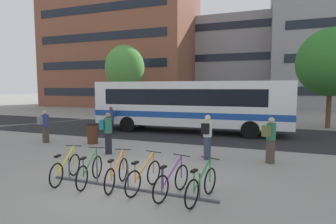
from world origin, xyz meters
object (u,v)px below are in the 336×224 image
(parked_bicycle_orange_2, at_px, (117,174))
(street_tree_0, at_px, (125,68))
(commuter_olive_pack_0, at_px, (270,137))
(commuter_teal_pack_2, at_px, (111,118))
(parked_bicycle_yellow_0, at_px, (66,169))
(parked_bicycle_green_5, at_px, (202,186))
(commuter_black_pack_3, at_px, (207,134))
(commuter_teal_pack_4, at_px, (107,130))
(street_tree_1, at_px, (331,62))
(parked_bicycle_orange_3, at_px, (144,177))
(parked_bicycle_purple_4, at_px, (172,182))
(trash_bin, at_px, (93,133))
(city_bus, at_px, (190,104))
(parked_bicycle_green_1, at_px, (90,171))
(commuter_grey_pack_1, at_px, (45,124))

(parked_bicycle_orange_2, relative_size, street_tree_0, 0.23)
(commuter_olive_pack_0, height_order, commuter_teal_pack_2, commuter_olive_pack_0)
(parked_bicycle_yellow_0, xyz_separation_m, commuter_teal_pack_2, (-3.23, 7.83, 0.57))
(parked_bicycle_green_5, bearing_deg, commuter_black_pack_3, 22.90)
(commuter_teal_pack_4, xyz_separation_m, street_tree_0, (-7.90, 15.99, 3.94))
(street_tree_1, bearing_deg, parked_bicycle_orange_2, -119.62)
(commuter_olive_pack_0, bearing_deg, parked_bicycle_orange_2, 175.41)
(parked_bicycle_green_5, xyz_separation_m, commuter_olive_pack_0, (1.71, 4.05, 0.62))
(parked_bicycle_orange_2, distance_m, parked_bicycle_orange_3, 0.82)
(parked_bicycle_purple_4, bearing_deg, street_tree_1, -11.03)
(commuter_black_pack_3, bearing_deg, parked_bicycle_green_5, -161.58)
(commuter_black_pack_3, distance_m, trash_bin, 6.15)
(city_bus, xyz_separation_m, street_tree_1, (8.71, 4.86, 2.78))
(parked_bicycle_yellow_0, relative_size, parked_bicycle_purple_4, 1.01)
(parked_bicycle_yellow_0, relative_size, street_tree_1, 0.25)
(parked_bicycle_orange_3, distance_m, commuter_black_pack_3, 3.85)
(parked_bicycle_yellow_0, bearing_deg, parked_bicycle_orange_2, -98.29)
(commuter_teal_pack_2, xyz_separation_m, trash_bin, (0.76, -3.02, -0.44))
(parked_bicycle_orange_2, xyz_separation_m, parked_bicycle_orange_3, (0.82, 0.05, 0.00))
(parked_bicycle_purple_4, height_order, commuter_olive_pack_0, commuter_olive_pack_0)
(parked_bicycle_green_1, xyz_separation_m, commuter_olive_pack_0, (5.03, 4.01, 0.62))
(commuter_olive_pack_0, height_order, commuter_grey_pack_1, commuter_olive_pack_0)
(city_bus, xyz_separation_m, parked_bicycle_orange_2, (0.42, -9.72, -1.39))
(parked_bicycle_orange_2, relative_size, commuter_olive_pack_0, 0.99)
(parked_bicycle_orange_2, distance_m, trash_bin, 6.31)
(parked_bicycle_purple_4, xyz_separation_m, commuter_grey_pack_1, (-8.27, 4.14, 0.58))
(parked_bicycle_green_1, xyz_separation_m, parked_bicycle_orange_3, (1.69, 0.09, 0.00))
(street_tree_0, xyz_separation_m, street_tree_1, (18.50, -4.57, -0.41))
(commuter_teal_pack_2, distance_m, trash_bin, 3.15)
(parked_bicycle_orange_3, xyz_separation_m, commuter_teal_pack_4, (-3.13, 3.11, 0.64))
(parked_bicycle_yellow_0, distance_m, parked_bicycle_purple_4, 3.37)
(commuter_olive_pack_0, bearing_deg, commuter_grey_pack_1, 131.18)
(commuter_olive_pack_0, bearing_deg, street_tree_1, 20.51)
(parked_bicycle_orange_3, bearing_deg, commuter_olive_pack_0, -31.28)
(commuter_teal_pack_2, height_order, trash_bin, commuter_teal_pack_2)
(commuter_teal_pack_2, bearing_deg, parked_bicycle_orange_3, 29.62)
(parked_bicycle_orange_2, bearing_deg, parked_bicycle_green_1, 84.24)
(trash_bin, bearing_deg, commuter_olive_pack_0, -5.19)
(parked_bicycle_orange_2, distance_m, parked_bicycle_purple_4, 1.66)
(city_bus, relative_size, street_tree_1, 1.75)
(commuter_olive_pack_0, bearing_deg, parked_bicycle_yellow_0, 166.36)
(parked_bicycle_green_1, relative_size, street_tree_0, 0.23)
(parked_bicycle_green_5, bearing_deg, commuter_grey_pack_1, 79.23)
(city_bus, relative_size, street_tree_0, 1.64)
(parked_bicycle_green_1, height_order, commuter_grey_pack_1, commuter_grey_pack_1)
(street_tree_1, bearing_deg, city_bus, -150.82)
(parked_bicycle_purple_4, relative_size, commuter_teal_pack_2, 1.02)
(parked_bicycle_green_1, xyz_separation_m, commuter_teal_pack_4, (-1.44, 3.21, 0.64))
(city_bus, bearing_deg, commuter_teal_pack_4, -108.45)
(parked_bicycle_green_1, relative_size, parked_bicycle_orange_2, 0.99)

